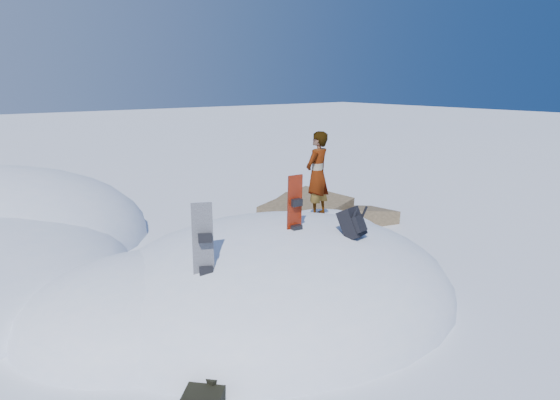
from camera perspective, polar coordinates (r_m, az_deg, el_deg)
ground at (r=10.14m, az=-0.35°, el=-10.45°), size 120.00×120.00×0.00m
snow_mound at (r=10.23m, az=-1.96°, el=-10.26°), size 8.00×6.00×3.00m
rock_outcrop at (r=14.58m, az=4.07°, el=-3.17°), size 4.68×4.41×1.68m
snowboard_red at (r=9.24m, az=1.56°, el=-1.94°), size 0.29×0.17×1.54m
snowboard_dark at (r=8.12m, az=-7.95°, el=-5.97°), size 0.38×0.35×1.65m
backpack at (r=9.34m, az=7.63°, el=-2.42°), size 0.47×0.56×0.61m
gear_pile at (r=7.25m, az=-7.78°, el=-19.62°), size 0.95×0.84×0.25m
person at (r=10.87m, az=3.92°, el=2.70°), size 0.72×0.58×1.71m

